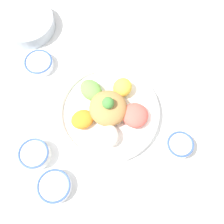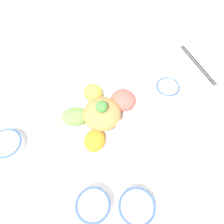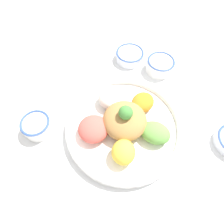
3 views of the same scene
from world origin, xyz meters
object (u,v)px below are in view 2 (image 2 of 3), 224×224
Objects in this scene: rice_bowl_blue at (7,144)px; chopsticks_pair_near at (198,64)px; sauce_bowl_red at (137,207)px; salad_platter at (103,117)px; sauce_bowl_dark at (93,206)px; serving_spoon_main at (188,114)px; rice_bowl_plain at (167,89)px.

rice_bowl_blue is 0.45× the size of chopsticks_pair_near.
rice_bowl_blue is at bearing -52.48° from sauce_bowl_red.
salad_platter reaches higher than chopsticks_pair_near.
sauce_bowl_dark reaches higher than chopsticks_pair_near.
rice_bowl_blue is 0.62m from serving_spoon_main.
salad_platter is 0.26m from rice_bowl_plain.
sauce_bowl_dark is at bearing 29.39° from rice_bowl_plain.
serving_spoon_main is (-0.32, -0.18, -0.02)m from sauce_bowl_red.
serving_spoon_main is at bearing -151.11° from sauce_bowl_red.
rice_bowl_blue is 1.06× the size of sauce_bowl_dark.
salad_platter is at bearing 169.43° from rice_bowl_blue.
salad_platter is 0.46m from chopsticks_pair_near.
sauce_bowl_red reaches higher than serving_spoon_main.
serving_spoon_main is (-0.02, 0.11, -0.02)m from rice_bowl_plain.
chopsticks_pair_near is at bearing -39.40° from serving_spoon_main.
rice_bowl_plain is 0.67× the size of serving_spoon_main.
sauce_bowl_dark is at bearing 119.44° from rice_bowl_blue.
rice_bowl_blue is 0.58m from rice_bowl_plain.
rice_bowl_plain is at bearing -150.61° from sauce_bowl_dark.
serving_spoon_main is at bearing -164.49° from sauce_bowl_dark.
salad_platter reaches higher than sauce_bowl_red.
salad_platter is 0.30m from sauce_bowl_red.
rice_bowl_blue is at bearing 80.99° from serving_spoon_main.
sauce_bowl_red reaches higher than chopsticks_pair_near.
serving_spoon_main is at bearing 99.15° from rice_bowl_plain.
chopsticks_pair_near is (-0.77, 0.01, -0.02)m from rice_bowl_blue.
serving_spoon_main is at bearing 163.23° from rice_bowl_blue.
sauce_bowl_red is 0.60m from chopsticks_pair_near.
sauce_bowl_red is at bearing 150.94° from sauce_bowl_dark.
rice_bowl_plain is at bearing -136.37° from sauce_bowl_red.
sauce_bowl_red is 1.21× the size of rice_bowl_plain.
salad_platter reaches higher than rice_bowl_plain.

